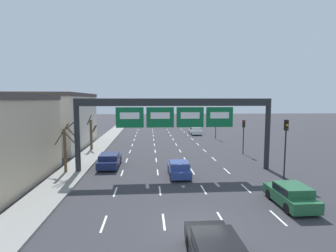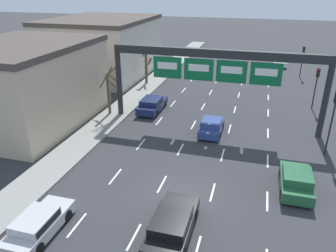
# 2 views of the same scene
# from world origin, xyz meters

# --- Properties ---
(ground_plane) EXTENTS (220.00, 220.00, 0.00)m
(ground_plane) POSITION_xyz_m (0.00, 0.00, 0.00)
(ground_plane) COLOR #333338
(sidewalk_left) EXTENTS (2.80, 110.00, 0.15)m
(sidewalk_left) POSITION_xyz_m (-9.65, 0.00, 0.07)
(sidewalk_left) COLOR gray
(sidewalk_left) RESTS_ON ground_plane
(lane_dashes) EXTENTS (10.02, 67.00, 0.01)m
(lane_dashes) POSITION_xyz_m (-0.00, 13.50, 0.00)
(lane_dashes) COLOR white
(lane_dashes) RESTS_ON ground_plane
(sign_gantry) EXTENTS (18.59, 0.70, 6.89)m
(sign_gantry) POSITION_xyz_m (-0.00, 11.44, 5.53)
(sign_gantry) COLOR #232628
(sign_gantry) RESTS_ON ground_plane
(building_near) EXTENTS (10.60, 13.53, 7.25)m
(building_near) POSITION_xyz_m (-16.65, 7.70, 3.64)
(building_near) COLOR #C6B293
(building_near) RESTS_ON ground_plane
(building_far) EXTENTS (12.38, 15.46, 7.68)m
(building_far) POSITION_xyz_m (-17.52, 25.29, 3.85)
(building_far) COLOR beige
(building_far) RESTS_ON ground_plane
(car_green) EXTENTS (1.88, 3.99, 1.42)m
(car_green) POSITION_xyz_m (6.59, 2.59, 0.76)
(car_green) COLOR #235B38
(car_green) RESTS_ON ground_plane
(car_silver) EXTENTS (1.80, 4.21, 1.28)m
(car_silver) POSITION_xyz_m (-6.42, -5.17, 0.69)
(car_silver) COLOR #B7B7BC
(car_silver) RESTS_ON ground_plane
(car_black) EXTENTS (1.98, 4.79, 1.39)m
(car_black) POSITION_xyz_m (0.21, -3.37, 0.75)
(car_black) COLOR black
(car_black) RESTS_ON ground_plane
(car_white) EXTENTS (1.99, 4.14, 1.50)m
(car_white) POSITION_xyz_m (6.57, 37.18, 0.79)
(car_white) COLOR silver
(car_white) RESTS_ON ground_plane
(car_navy) EXTENTS (1.98, 4.61, 1.38)m
(car_navy) POSITION_xyz_m (-6.43, 13.34, 0.74)
(car_navy) COLOR #19234C
(car_navy) RESTS_ON ground_plane
(car_blue) EXTENTS (1.81, 3.95, 1.32)m
(car_blue) POSITION_xyz_m (0.20, 9.62, 0.71)
(car_blue) COLOR navy
(car_blue) RESTS_ON ground_plane
(traffic_light_near_gantry) EXTENTS (0.30, 0.35, 5.10)m
(traffic_light_near_gantry) POSITION_xyz_m (9.10, 8.13, 3.62)
(traffic_light_near_gantry) COLOR black
(traffic_light_near_gantry) RESTS_ON ground_plane
(traffic_light_mid_block) EXTENTS (0.30, 0.35, 4.25)m
(traffic_light_mid_block) POSITION_xyz_m (9.28, 18.49, 3.05)
(traffic_light_mid_block) COLOR black
(traffic_light_mid_block) RESTS_ON ground_plane
(traffic_light_far_end) EXTENTS (0.30, 0.35, 4.13)m
(traffic_light_far_end) POSITION_xyz_m (9.08, 31.29, 2.97)
(traffic_light_far_end) COLOR black
(traffic_light_far_end) RESTS_ON ground_plane
(tree_bare_closest) EXTENTS (1.42, 1.11, 4.61)m
(tree_bare_closest) POSITION_xyz_m (-10.10, 22.27, 2.33)
(tree_bare_closest) COLOR brown
(tree_bare_closest) RESTS_ON sidewalk_left
(tree_bare_second) EXTENTS (2.10, 2.09, 4.72)m
(tree_bare_second) POSITION_xyz_m (-10.04, 11.29, 2.62)
(tree_bare_second) COLOR brown
(tree_bare_second) RESTS_ON sidewalk_left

